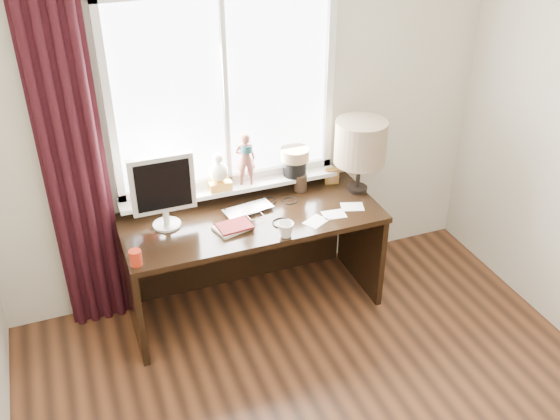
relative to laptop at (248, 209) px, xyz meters
name	(u,v)px	position (x,y,z in m)	size (l,w,h in m)	color
wall_back	(246,115)	(0.10, 0.30, 0.54)	(3.50, 2.60, 0.00)	beige
laptop	(248,209)	(0.00, 0.00, 0.00)	(0.33, 0.21, 0.03)	silver
mug	(286,229)	(0.12, -0.37, 0.04)	(0.10, 0.10, 0.10)	white
red_cup	(136,258)	(-0.80, -0.33, 0.03)	(0.07, 0.07, 0.10)	#A92510
window	(229,119)	(-0.03, 0.25, 0.55)	(1.52, 0.21, 1.40)	white
curtain	(76,175)	(-1.03, 0.21, 0.35)	(0.38, 0.09, 2.25)	black
desk	(248,239)	(0.00, 0.03, -0.26)	(1.70, 0.70, 0.75)	black
monitor	(163,188)	(-0.54, 0.02, 0.26)	(0.40, 0.18, 0.49)	beige
notebook_stack	(233,227)	(-0.16, -0.17, 0.00)	(0.26, 0.21, 0.03)	beige
brush_holder	(300,182)	(0.43, 0.14, 0.05)	(0.09, 0.09, 0.25)	black
icon_frame	(332,176)	(0.68, 0.14, 0.05)	(0.10, 0.04, 0.13)	gold
table_lamp	(361,143)	(0.80, -0.01, 0.35)	(0.35, 0.35, 0.52)	black
loose_papers	(334,214)	(0.51, -0.24, -0.01)	(0.48, 0.24, 0.00)	white
desk_cables	(280,210)	(0.20, -0.07, -0.01)	(0.30, 0.45, 0.01)	black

